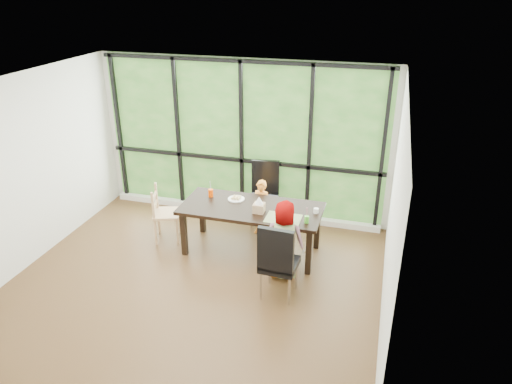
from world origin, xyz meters
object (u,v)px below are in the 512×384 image
dining_table (251,229)px  chair_end_beech (167,213)px  chair_window_leather (264,195)px  plate_near (285,218)px  plate_far (236,199)px  tissue_box (259,208)px  orange_cup (211,193)px  child_toddler (261,208)px  child_older (284,240)px  green_cup (307,220)px  white_mug (316,211)px  chair_interior_leather (280,259)px

dining_table → chair_end_beech: bearing=-179.9°
chair_window_leather → plate_near: size_ratio=4.61×
plate_far → tissue_box: (0.45, -0.31, 0.06)m
chair_window_leather → orange_cup: size_ratio=9.06×
child_toddler → plate_far: child_toddler is taller
child_toddler → orange_cup: size_ratio=7.86×
dining_table → tissue_box: tissue_box is taller
chair_window_leather → child_older: bearing=-73.6°
green_cup → white_mug: 0.34m
white_mug → plate_near: bearing=-143.4°
chair_window_leather → white_mug: 1.32m
green_cup → white_mug: size_ratio=1.41×
chair_end_beech → green_cup: bearing=-114.7°
child_older → plate_far: 1.17m
chair_end_beech → tissue_box: 1.59m
plate_far → green_cup: bearing=-21.1°
chair_end_beech → chair_interior_leather: bearing=-132.9°
chair_window_leather → green_cup: chair_window_leather is taller
chair_window_leather → child_older: (0.66, -1.42, 0.03)m
chair_window_leather → green_cup: (0.92, -1.16, 0.26)m
chair_window_leather → child_older: 1.57m
chair_end_beech → white_mug: bearing=-106.4°
plate_far → plate_near: 0.95m
chair_window_leather → chair_end_beech: size_ratio=1.20×
dining_table → chair_end_beech: size_ratio=2.32×
white_mug → orange_cup: bearing=176.0°
orange_cup → tissue_box: tissue_box is taller
plate_near → chair_interior_leather: bearing=-82.4°
child_older → chair_interior_leather: bearing=92.5°
chair_interior_leather → plate_far: size_ratio=4.23×
chair_interior_leather → green_cup: 0.76m
child_older → green_cup: child_older is taller
chair_window_leather → child_older: size_ratio=0.94×
child_toddler → white_mug: 1.12m
orange_cup → white_mug: orange_cup is taller
child_toddler → white_mug: (0.95, -0.49, 0.32)m
child_older → white_mug: bearing=-122.4°
child_toddler → green_cup: size_ratio=9.06×
chair_end_beech → white_mug: (2.34, 0.07, 0.34)m
child_toddler → tissue_box: size_ratio=5.92×
child_toddler → plate_far: size_ratio=3.67×
dining_table → child_older: 0.83m
chair_end_beech → tissue_box: chair_end_beech is taller
dining_table → child_toddler: 0.57m
plate_near → chair_window_leather: bearing=118.3°
green_cup → white_mug: green_cup is taller
chair_interior_leather → tissue_box: chair_interior_leather is taller
chair_end_beech → tissue_box: (1.54, -0.13, 0.37)m
chair_interior_leather → child_older: size_ratio=0.94×
child_older → orange_cup: child_older is taller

